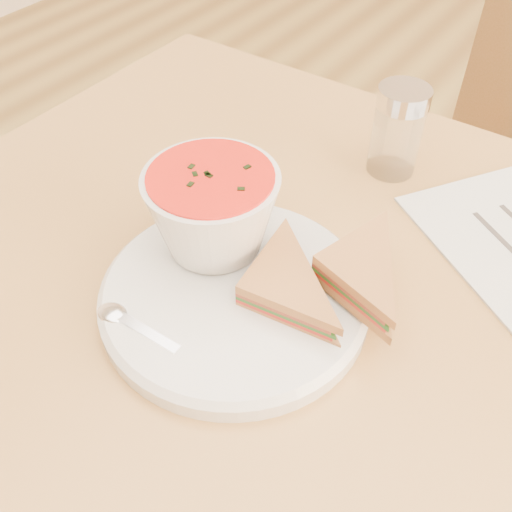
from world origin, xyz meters
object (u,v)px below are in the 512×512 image
Objects in this scene: chair_far at (455,245)px; plate at (235,296)px; condiment_shaker at (397,131)px; dining_table at (324,472)px; soup_bowl at (213,214)px.

plate is at bearing 103.09° from chair_far.
condiment_shaker is (-0.05, -0.28, 0.37)m from chair_far.
soup_bowl is at bearing -166.48° from dining_table.
condiment_shaker is at bearing 71.99° from soup_bowl.
chair_far is 8.18× the size of condiment_shaker.
soup_bowl is at bearing 144.91° from plate.
plate is 2.37× the size of condiment_shaker.
plate is (-0.09, -0.07, 0.38)m from dining_table.
condiment_shaker is at bearing 107.67° from dining_table.
plate is 1.98× the size of soup_bowl.
dining_table is at bearing -72.33° from condiment_shaker.
condiment_shaker is at bearing 100.65° from chair_far.
soup_bowl is 1.20× the size of condiment_shaker.
condiment_shaker reaches higher than soup_bowl.
dining_table is at bearing 13.52° from soup_bowl.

